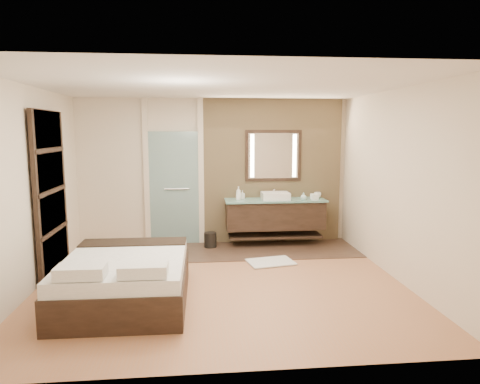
{
  "coord_description": "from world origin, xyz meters",
  "views": [
    {
      "loc": [
        -0.31,
        -5.74,
        2.11
      ],
      "look_at": [
        0.32,
        0.6,
        1.2
      ],
      "focal_mm": 32.0,
      "sensor_mm": 36.0,
      "label": 1
    }
  ],
  "objects": [
    {
      "name": "floor",
      "position": [
        0.0,
        0.0,
        0.0
      ],
      "size": [
        5.0,
        5.0,
        0.0
      ],
      "primitive_type": "plane",
      "color": "#A96C47",
      "rests_on": "ground"
    },
    {
      "name": "tile_strip",
      "position": [
        0.6,
        1.6,
        0.01
      ],
      "size": [
        3.8,
        1.3,
        0.01
      ],
      "primitive_type": "cube",
      "color": "#36251D",
      "rests_on": "floor"
    },
    {
      "name": "stone_wall",
      "position": [
        1.1,
        2.21,
        1.35
      ],
      "size": [
        2.6,
        0.08,
        2.7
      ],
      "primitive_type": "cube",
      "color": "tan",
      "rests_on": "floor"
    },
    {
      "name": "vanity",
      "position": [
        1.1,
        1.92,
        0.58
      ],
      "size": [
        1.85,
        0.55,
        0.88
      ],
      "color": "black",
      "rests_on": "stone_wall"
    },
    {
      "name": "mirror_unit",
      "position": [
        1.1,
        2.16,
        1.65
      ],
      "size": [
        1.06,
        0.04,
        0.96
      ],
      "color": "black",
      "rests_on": "stone_wall"
    },
    {
      "name": "frosted_door",
      "position": [
        -0.75,
        2.2,
        1.14
      ],
      "size": [
        1.1,
        0.12,
        2.7
      ],
      "color": "silver",
      "rests_on": "floor"
    },
    {
      "name": "shoji_partition",
      "position": [
        -2.43,
        0.6,
        1.21
      ],
      "size": [
        0.06,
        1.2,
        2.4
      ],
      "color": "black",
      "rests_on": "floor"
    },
    {
      "name": "bed",
      "position": [
        -1.21,
        -0.56,
        0.3
      ],
      "size": [
        1.5,
        1.86,
        0.71
      ],
      "rotation": [
        0.0,
        0.0,
        -0.01
      ],
      "color": "black",
      "rests_on": "floor"
    },
    {
      "name": "bath_mat",
      "position": [
        0.84,
        0.83,
        0.02
      ],
      "size": [
        0.8,
        0.63,
        0.02
      ],
      "primitive_type": "cube",
      "rotation": [
        0.0,
        0.0,
        0.2
      ],
      "color": "silver",
      "rests_on": "floor"
    },
    {
      "name": "waste_bin",
      "position": [
        -0.1,
        1.85,
        0.14
      ],
      "size": [
        0.29,
        0.29,
        0.28
      ],
      "primitive_type": "cylinder",
      "rotation": [
        0.0,
        0.0,
        0.33
      ],
      "color": "black",
      "rests_on": "floor"
    },
    {
      "name": "tissue_box",
      "position": [
        1.81,
        1.83,
        0.92
      ],
      "size": [
        0.14,
        0.14,
        0.1
      ],
      "primitive_type": "cube",
      "rotation": [
        0.0,
        0.0,
        0.14
      ],
      "color": "white",
      "rests_on": "vanity"
    },
    {
      "name": "soap_bottle_a",
      "position": [
        0.42,
        1.93,
        0.99
      ],
      "size": [
        0.11,
        0.11,
        0.24
      ],
      "primitive_type": "imported",
      "rotation": [
        0.0,
        0.0,
        0.21
      ],
      "color": "white",
      "rests_on": "vanity"
    },
    {
      "name": "soap_bottle_b",
      "position": [
        0.5,
        2.01,
        0.94
      ],
      "size": [
        0.09,
        0.09,
        0.16
      ],
      "primitive_type": "imported",
      "rotation": [
        0.0,
        0.0,
        0.3
      ],
      "color": "#B2B2B2",
      "rests_on": "vanity"
    },
    {
      "name": "soap_bottle_c",
      "position": [
        1.59,
        1.77,
        0.93
      ],
      "size": [
        0.13,
        0.13,
        0.14
      ],
      "primitive_type": "imported",
      "rotation": [
        0.0,
        0.0,
        0.27
      ],
      "color": "#A9D5D1",
      "rests_on": "vanity"
    },
    {
      "name": "cup",
      "position": [
        1.92,
        2.0,
        0.92
      ],
      "size": [
        0.16,
        0.16,
        0.11
      ],
      "primitive_type": "imported",
      "rotation": [
        0.0,
        0.0,
        0.26
      ],
      "color": "white",
      "rests_on": "vanity"
    }
  ]
}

